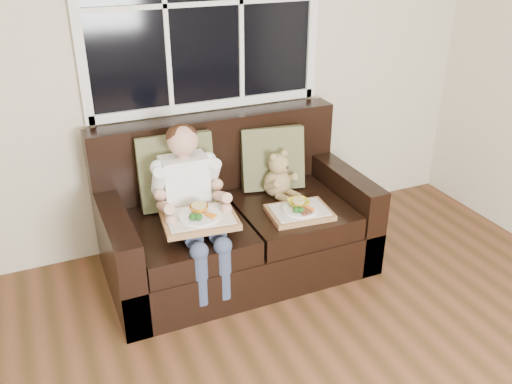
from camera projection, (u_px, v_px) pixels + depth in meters
name	position (u px, v px, depth m)	size (l,w,h in m)	color
room_walls	(458.00, 157.00, 1.31)	(4.52, 5.02, 2.71)	beige
window_back	(203.00, 4.00, 3.38)	(1.62, 0.04, 1.37)	black
loveseat	(234.00, 223.00, 3.60)	(1.70, 0.92, 0.96)	black
pillow_left	(176.00, 171.00, 3.44)	(0.49, 0.26, 0.49)	#5C603B
pillow_right	(272.00, 158.00, 3.69)	(0.46, 0.28, 0.44)	#5C603B
child	(190.00, 193.00, 3.23)	(0.41, 0.60, 0.92)	white
teddy_bear	(278.00, 178.00, 3.61)	(0.23, 0.27, 0.33)	tan
tray_left	(200.00, 218.00, 3.12)	(0.46, 0.37, 0.10)	#A96E4C
tray_right	(299.00, 211.00, 3.41)	(0.41, 0.33, 0.09)	#A96E4C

